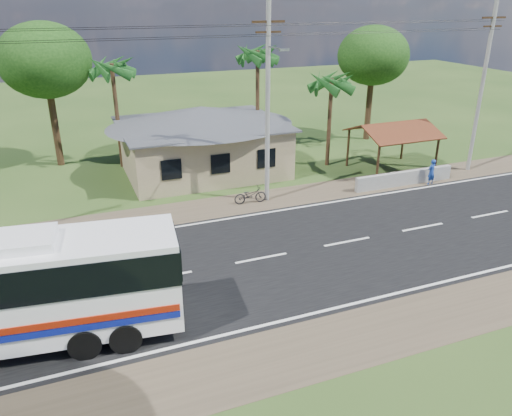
# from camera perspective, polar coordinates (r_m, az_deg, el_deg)

# --- Properties ---
(ground) EXTENTS (120.00, 120.00, 0.00)m
(ground) POSITION_cam_1_polar(r_m,az_deg,el_deg) (22.77, 0.60, -5.80)
(ground) COLOR #274318
(ground) RESTS_ON ground
(road) EXTENTS (120.00, 16.00, 0.03)m
(road) POSITION_cam_1_polar(r_m,az_deg,el_deg) (22.77, 0.60, -5.78)
(road) COLOR black
(road) RESTS_ON ground
(house) EXTENTS (12.40, 10.00, 5.00)m
(house) POSITION_cam_1_polar(r_m,az_deg,el_deg) (33.66, -6.24, 8.53)
(house) COLOR tan
(house) RESTS_ON ground
(waiting_shed) EXTENTS (5.20, 4.48, 3.35)m
(waiting_shed) POSITION_cam_1_polar(r_m,az_deg,el_deg) (34.90, 15.45, 8.51)
(waiting_shed) COLOR #3D2716
(waiting_shed) RESTS_ON ground
(concrete_barrier) EXTENTS (7.00, 0.30, 0.90)m
(concrete_barrier) POSITION_cam_1_polar(r_m,az_deg,el_deg) (32.76, 16.59, 3.28)
(concrete_barrier) COLOR #9E9E99
(concrete_barrier) RESTS_ON ground
(utility_poles) EXTENTS (32.80, 2.22, 11.00)m
(utility_poles) POSITION_cam_1_polar(r_m,az_deg,el_deg) (27.47, 0.71, 12.08)
(utility_poles) COLOR #9E9E99
(utility_poles) RESTS_ON ground
(palm_near) EXTENTS (2.80, 2.80, 6.70)m
(palm_near) POSITION_cam_1_polar(r_m,az_deg,el_deg) (34.46, 8.64, 13.96)
(palm_near) COLOR #47301E
(palm_near) RESTS_ON ground
(palm_mid) EXTENTS (2.80, 2.80, 8.20)m
(palm_mid) POSITION_cam_1_polar(r_m,az_deg,el_deg) (36.78, 0.18, 17.04)
(palm_mid) COLOR #47301E
(palm_mid) RESTS_ON ground
(palm_far) EXTENTS (2.80, 2.80, 7.70)m
(palm_far) POSITION_cam_1_polar(r_m,az_deg,el_deg) (34.92, -16.14, 15.07)
(palm_far) COLOR #47301E
(palm_far) RESTS_ON ground
(tree_behind_house) EXTENTS (6.00, 6.00, 9.61)m
(tree_behind_house) POSITION_cam_1_polar(r_m,az_deg,el_deg) (36.67, -23.00, 15.23)
(tree_behind_house) COLOR #47301E
(tree_behind_house) RESTS_ON ground
(tree_behind_shed) EXTENTS (5.60, 5.60, 9.02)m
(tree_behind_shed) POSITION_cam_1_polar(r_m,az_deg,el_deg) (41.98, 13.25, 16.56)
(tree_behind_shed) COLOR #47301E
(tree_behind_shed) RESTS_ON ground
(motorcycle) EXTENTS (1.92, 0.78, 0.99)m
(motorcycle) POSITION_cam_1_polar(r_m,az_deg,el_deg) (28.57, -0.67, 1.49)
(motorcycle) COLOR black
(motorcycle) RESTS_ON ground
(person) EXTENTS (0.66, 0.50, 1.63)m
(person) POSITION_cam_1_polar(r_m,az_deg,el_deg) (33.33, 19.41, 3.92)
(person) COLOR navy
(person) RESTS_ON ground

